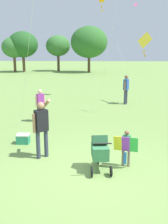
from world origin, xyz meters
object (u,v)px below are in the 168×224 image
(child_with_butterfly_kite, at_px, (126,145))
(person_sitting_far, at_px, (126,87))
(stroller, at_px, (100,150))
(cooler_box, at_px, (23,139))
(person_adult_flyer, at_px, (41,125))
(kite_green_novelty, at_px, (144,42))
(person_kid_running, at_px, (40,103))

(child_with_butterfly_kite, xyz_separation_m, person_sitting_far, (0.94, 8.84, 0.38))
(stroller, height_order, cooler_box, stroller)
(person_adult_flyer, height_order, cooler_box, person_adult_flyer)
(child_with_butterfly_kite, bearing_deg, cooler_box, 153.09)
(kite_green_novelty, bearing_deg, person_sitting_far, -165.57)
(person_adult_flyer, bearing_deg, stroller, -24.35)
(kite_green_novelty, bearing_deg, person_adult_flyer, -117.61)
(stroller, height_order, kite_green_novelty, kite_green_novelty)
(kite_green_novelty, relative_size, person_kid_running, 2.81)
(stroller, bearing_deg, cooler_box, 143.50)
(stroller, relative_size, kite_green_novelty, 0.26)
(person_sitting_far, bearing_deg, kite_green_novelty, 14.43)
(child_with_butterfly_kite, relative_size, kite_green_novelty, 0.25)
(child_with_butterfly_kite, bearing_deg, stroller, -161.77)
(child_with_butterfly_kite, xyz_separation_m, person_adult_flyer, (-2.54, 0.56, 0.42))
(person_sitting_far, relative_size, cooler_box, 3.89)
(cooler_box, bearing_deg, child_with_butterfly_kite, -26.91)
(child_with_butterfly_kite, distance_m, person_sitting_far, 8.90)
(kite_green_novelty, bearing_deg, cooler_box, -126.35)
(person_adult_flyer, relative_size, cooler_box, 4.13)
(person_adult_flyer, xyz_separation_m, kite_green_novelty, (4.47, 8.54, 2.61))
(person_kid_running, height_order, cooler_box, person_kid_running)
(person_sitting_far, xyz_separation_m, cooler_box, (-4.41, -7.08, -0.85))
(stroller, relative_size, person_sitting_far, 0.63)
(child_with_butterfly_kite, distance_m, kite_green_novelty, 9.78)
(kite_green_novelty, relative_size, cooler_box, 9.49)
(person_kid_running, bearing_deg, stroller, -61.61)
(stroller, height_order, person_sitting_far, person_sitting_far)
(stroller, bearing_deg, person_adult_flyer, 155.65)
(kite_green_novelty, height_order, person_sitting_far, kite_green_novelty)
(child_with_butterfly_kite, height_order, cooler_box, child_with_butterfly_kite)
(cooler_box, bearing_deg, person_adult_flyer, -52.20)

